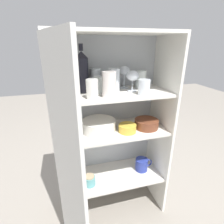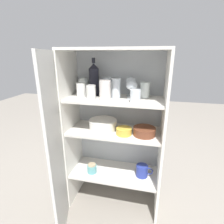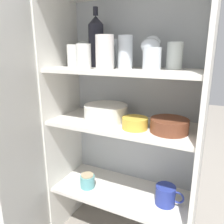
# 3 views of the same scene
# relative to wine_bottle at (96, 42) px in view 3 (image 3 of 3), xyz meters

# --- Properties ---
(cupboard_back_panel) EXTENTS (0.76, 0.02, 1.32)m
(cupboard_back_panel) POSITION_rel_wine_bottle_xyz_m (0.18, 0.11, -0.44)
(cupboard_back_panel) COLOR #B2B7BC
(cupboard_back_panel) RESTS_ON ground_plane
(cupboard_side_left) EXTENTS (0.02, 0.35, 1.32)m
(cupboard_side_left) POSITION_rel_wine_bottle_xyz_m (-0.19, -0.06, -0.44)
(cupboard_side_left) COLOR white
(cupboard_side_left) RESTS_ON ground_plane
(cupboard_side_right) EXTENTS (0.02, 0.35, 1.32)m
(cupboard_side_right) POSITION_rel_wine_bottle_xyz_m (0.56, -0.06, -0.44)
(cupboard_side_right) COLOR white
(cupboard_side_right) RESTS_ON ground_plane
(shelf_board_lower) EXTENTS (0.73, 0.32, 0.02)m
(shelf_board_lower) POSITION_rel_wine_bottle_xyz_m (0.18, -0.06, -0.80)
(shelf_board_lower) COLOR silver
(shelf_board_middle) EXTENTS (0.73, 0.32, 0.02)m
(shelf_board_middle) POSITION_rel_wine_bottle_xyz_m (0.18, -0.06, -0.41)
(shelf_board_middle) COLOR silver
(shelf_board_upper) EXTENTS (0.73, 0.32, 0.02)m
(shelf_board_upper) POSITION_rel_wine_bottle_xyz_m (0.18, -0.06, -0.14)
(shelf_board_upper) COLOR silver
(cupboard_door) EXTENTS (0.14, 0.36, 1.32)m
(cupboard_door) POSITION_rel_wine_bottle_xyz_m (-0.14, -0.42, -0.44)
(cupboard_door) COLOR silver
(cupboard_door) RESTS_ON ground_plane
(tumbler_glass_0) EXTENTS (0.07, 0.07, 0.11)m
(tumbler_glass_0) POSITION_rel_wine_bottle_xyz_m (0.03, -0.17, -0.07)
(tumbler_glass_0) COLOR white
(tumbler_glass_0) RESTS_ON shelf_board_upper
(tumbler_glass_1) EXTENTS (0.07, 0.07, 0.09)m
(tumbler_glass_1) POSITION_rel_wine_bottle_xyz_m (0.35, -0.17, -0.08)
(tumbler_glass_1) COLOR white
(tumbler_glass_1) RESTS_ON shelf_board_upper
(tumbler_glass_2) EXTENTS (0.07, 0.07, 0.11)m
(tumbler_glass_2) POSITION_rel_wine_bottle_xyz_m (-0.07, -0.09, -0.07)
(tumbler_glass_2) COLOR white
(tumbler_glass_2) RESTS_ON shelf_board_upper
(tumbler_glass_3) EXTENTS (0.07, 0.07, 0.15)m
(tumbler_glass_3) POSITION_rel_wine_bottle_xyz_m (0.19, -0.06, -0.05)
(tumbler_glass_3) COLOR white
(tumbler_glass_3) RESTS_ON shelf_board_upper
(tumbler_glass_4) EXTENTS (0.07, 0.07, 0.12)m
(tumbler_glass_4) POSITION_rel_wine_bottle_xyz_m (0.40, 0.01, -0.07)
(tumbler_glass_4) COLOR white
(tumbler_glass_4) RESTS_ON shelf_board_upper
(tumbler_glass_5) EXTENTS (0.07, 0.07, 0.14)m
(tumbler_glass_5) POSITION_rel_wine_bottle_xyz_m (0.09, 0.05, -0.06)
(tumbler_glass_5) COLOR white
(tumbler_glass_5) RESTS_ON shelf_board_upper
(tumbler_glass_6) EXTENTS (0.08, 0.08, 0.15)m
(tumbler_glass_6) POSITION_rel_wine_bottle_xyz_m (0.13, -0.15, -0.05)
(tumbler_glass_6) COLOR silver
(tumbler_glass_6) RESTS_ON shelf_board_upper
(tumbler_glass_7) EXTENTS (0.06, 0.06, 0.10)m
(tumbler_glass_7) POSITION_rel_wine_bottle_xyz_m (0.10, -0.05, -0.08)
(tumbler_glass_7) COLOR white
(tumbler_glass_7) RESTS_ON shelf_board_upper
(wine_glass_0) EXTENTS (0.09, 0.09, 0.14)m
(wine_glass_0) POSITION_rel_wine_bottle_xyz_m (-0.10, 0.03, -0.03)
(wine_glass_0) COLOR white
(wine_glass_0) RESTS_ON shelf_board_upper
(wine_glass_1) EXTENTS (0.08, 0.08, 0.15)m
(wine_glass_1) POSITION_rel_wine_bottle_xyz_m (0.29, 0.03, -0.02)
(wine_glass_1) COLOR white
(wine_glass_1) RESTS_ON shelf_board_upper
(wine_glass_2) EXTENTS (0.08, 0.08, 0.13)m
(wine_glass_2) POSITION_rel_wine_bottle_xyz_m (0.31, -0.07, -0.03)
(wine_glass_2) COLOR white
(wine_glass_2) RESTS_ON shelf_board_upper
(wine_bottle) EXTENTS (0.08, 0.08, 0.29)m
(wine_bottle) POSITION_rel_wine_bottle_xyz_m (0.00, 0.00, 0.00)
(wine_bottle) COLOR black
(wine_bottle) RESTS_ON shelf_board_upper
(plate_stack_white) EXTENTS (0.23, 0.23, 0.08)m
(plate_stack_white) POSITION_rel_wine_bottle_xyz_m (0.08, -0.06, -0.36)
(plate_stack_white) COLOR white
(plate_stack_white) RESTS_ON shelf_board_middle
(mixing_bowl_large) EXTENTS (0.17, 0.17, 0.06)m
(mixing_bowl_large) POSITION_rel_wine_bottle_xyz_m (0.42, -0.09, -0.36)
(mixing_bowl_large) COLOR brown
(mixing_bowl_large) RESTS_ON shelf_board_middle
(serving_bowl_small) EXTENTS (0.12, 0.12, 0.05)m
(serving_bowl_small) POSITION_rel_wine_bottle_xyz_m (0.27, -0.12, -0.37)
(serving_bowl_small) COLOR gold
(serving_bowl_small) RESTS_ON shelf_board_middle
(coffee_mug_primary) EXTENTS (0.14, 0.10, 0.10)m
(coffee_mug_primary) POSITION_rel_wine_bottle_xyz_m (0.42, -0.06, -0.74)
(coffee_mug_primary) COLOR #283893
(coffee_mug_primary) RESTS_ON shelf_board_lower
(storage_jar) EXTENTS (0.08, 0.08, 0.08)m
(storage_jar) POSITION_rel_wine_bottle_xyz_m (-0.01, -0.12, -0.75)
(storage_jar) COLOR #5BA3A8
(storage_jar) RESTS_ON shelf_board_lower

